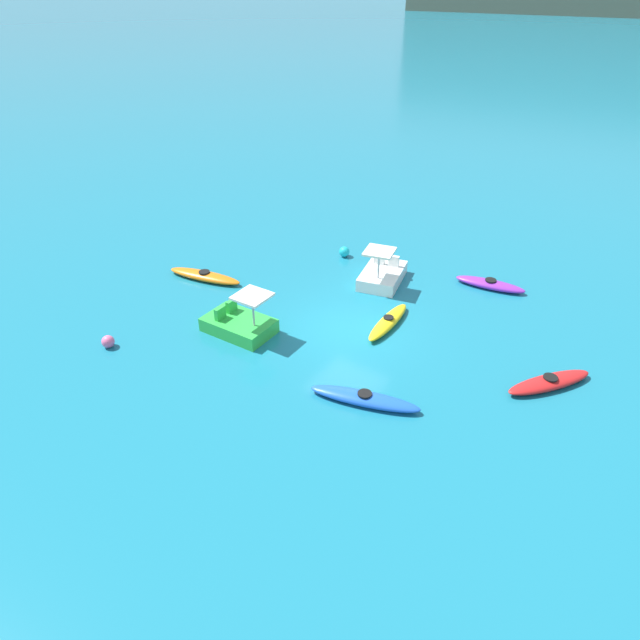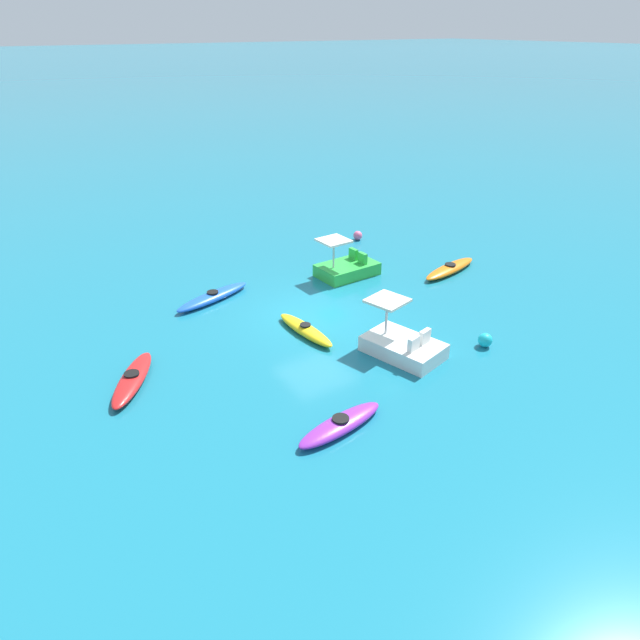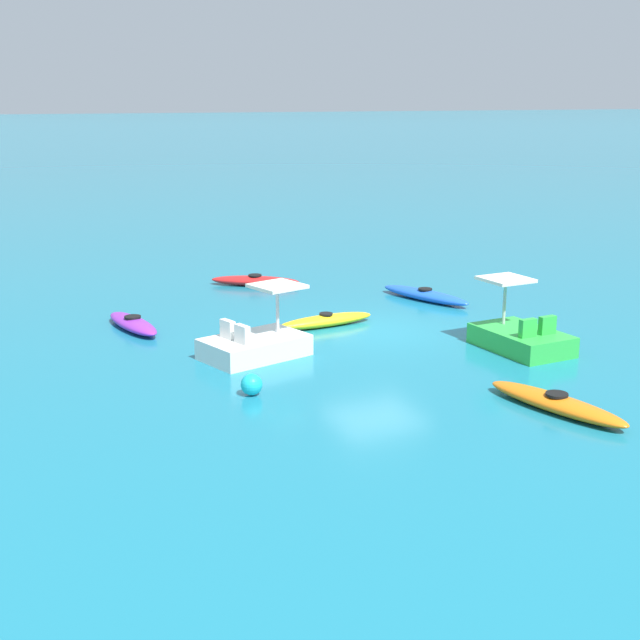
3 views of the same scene
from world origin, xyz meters
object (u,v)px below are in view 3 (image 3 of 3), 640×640
at_px(kayak_orange, 556,403).
at_px(pedal_boat_green, 521,336).
at_px(kayak_blue, 425,295).
at_px(pedal_boat_white, 255,343).
at_px(kayak_yellow, 326,321).
at_px(kayak_red, 255,281).
at_px(kayak_purple, 133,324).
at_px(buoy_cyan, 252,385).

bearing_deg(kayak_orange, pedal_boat_green, -28.37).
bearing_deg(kayak_blue, pedal_boat_white, 116.55).
distance_m(kayak_yellow, pedal_boat_green, 5.27).
xyz_separation_m(kayak_yellow, pedal_boat_green, (-4.04, -3.37, 0.17)).
bearing_deg(kayak_red, kayak_purple, 127.77).
xyz_separation_m(kayak_purple, kayak_orange, (-9.74, -6.13, -0.00)).
height_order(kayak_purple, kayak_orange, same).
distance_m(kayak_purple, pedal_boat_green, 10.11).
height_order(kayak_purple, pedal_boat_green, pedal_boat_green).
xyz_separation_m(kayak_blue, pedal_boat_white, (-3.42, 6.84, 0.17)).
xyz_separation_m(pedal_boat_white, buoy_cyan, (-2.54, 1.05, -0.11)).
relative_size(kayak_yellow, pedal_boat_green, 1.14).
bearing_deg(kayak_orange, kayak_red, 4.96).
bearing_deg(pedal_boat_green, buoy_cyan, 92.89).
relative_size(kayak_orange, pedal_boat_green, 1.33).
bearing_deg(pedal_boat_white, kayak_orange, -145.71).
distance_m(pedal_boat_green, buoy_cyan, 7.19).
bearing_deg(buoy_cyan, kayak_yellow, -40.83).
height_order(kayak_red, pedal_boat_green, pedal_boat_green).
relative_size(kayak_blue, kayak_orange, 1.01).
relative_size(kayak_yellow, kayak_purple, 1.02).
distance_m(kayak_red, kayak_orange, 13.62).
bearing_deg(kayak_yellow, kayak_orange, -170.48).
height_order(kayak_yellow, pedal_boat_white, pedal_boat_white).
height_order(kayak_red, pedal_boat_white, pedal_boat_white).
height_order(kayak_yellow, pedal_boat_green, pedal_boat_green).
xyz_separation_m(kayak_blue, kayak_orange, (-9.39, 2.76, 0.00)).
distance_m(kayak_purple, buoy_cyan, 6.38).
xyz_separation_m(pedal_boat_green, buoy_cyan, (-0.36, 7.18, -0.11)).
xyz_separation_m(kayak_orange, pedal_boat_green, (3.80, -2.05, 0.17)).
distance_m(kayak_blue, pedal_boat_green, 5.64).
distance_m(kayak_blue, kayak_yellow, 4.36).
distance_m(kayak_blue, buoy_cyan, 9.88).
bearing_deg(buoy_cyan, pedal_boat_green, -87.11).
bearing_deg(kayak_blue, kayak_red, 43.35).
bearing_deg(kayak_blue, kayak_orange, 163.60).
bearing_deg(kayak_orange, kayak_yellow, 9.52).
bearing_deg(pedal_boat_white, kayak_blue, -63.45).
bearing_deg(pedal_boat_green, kayak_yellow, 39.79).
distance_m(pedal_boat_white, buoy_cyan, 2.75).
bearing_deg(kayak_red, kayak_yellow, 178.62).
bearing_deg(pedal_boat_green, pedal_boat_white, 70.47).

